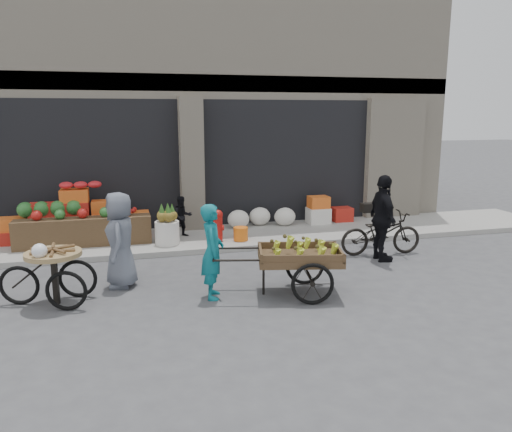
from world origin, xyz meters
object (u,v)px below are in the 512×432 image
object	(u,v)px
pineapple_bin	(167,233)
bicycle	(381,233)
fire_hydrant	(218,224)
banana_cart	(297,254)
cyclist	(383,218)
vendor_grey	(120,240)
vendor_woman	(212,251)
orange_bucket	(241,234)
tricycle_cart	(54,269)
seated_person	(182,217)

from	to	relation	value
pineapple_bin	bicycle	distance (m)	4.52
fire_hydrant	banana_cart	distance (m)	3.31
banana_cart	cyclist	world-z (taller)	cyclist
banana_cart	vendor_grey	world-z (taller)	vendor_grey
vendor_woman	vendor_grey	world-z (taller)	vendor_grey
vendor_grey	cyclist	world-z (taller)	cyclist
pineapple_bin	fire_hydrant	xyz separation A→B (m)	(1.10, -0.05, 0.13)
orange_bucket	bicycle	size ratio (longest dim) A/B	0.19
tricycle_cart	vendor_grey	world-z (taller)	vendor_grey
banana_cart	vendor_grey	distance (m)	2.96
banana_cart	bicycle	size ratio (longest dim) A/B	1.39
fire_hydrant	tricycle_cart	distance (m)	4.06
fire_hydrant	seated_person	size ratio (longest dim) A/B	0.76
fire_hydrant	banana_cart	xyz separation A→B (m)	(0.68, -3.23, 0.18)
cyclist	vendor_grey	bearing A→B (deg)	97.59
vendor_woman	tricycle_cart	bearing A→B (deg)	91.77
pineapple_bin	cyclist	world-z (taller)	cyclist
banana_cart	cyclist	xyz separation A→B (m)	(2.27, 1.36, 0.18)
seated_person	bicycle	size ratio (longest dim) A/B	0.54
seated_person	banana_cart	xyz separation A→B (m)	(1.38, -3.88, 0.10)
orange_bucket	seated_person	distance (m)	1.42
pineapple_bin	fire_hydrant	distance (m)	1.11
vendor_grey	vendor_woman	bearing A→B (deg)	60.32
vendor_grey	fire_hydrant	bearing A→B (deg)	139.27
vendor_woman	vendor_grey	distance (m)	1.68
seated_person	vendor_woman	size ratio (longest dim) A/B	0.61
seated_person	cyclist	world-z (taller)	cyclist
vendor_woman	seated_person	bearing A→B (deg)	10.57
banana_cart	cyclist	distance (m)	2.65
vendor_woman	pineapple_bin	bearing A→B (deg)	18.11
banana_cart	orange_bucket	bearing A→B (deg)	106.41
fire_hydrant	banana_cart	size ratio (longest dim) A/B	0.30
pineapple_bin	fire_hydrant	world-z (taller)	fire_hydrant
orange_bucket	banana_cart	world-z (taller)	banana_cart
bicycle	banana_cart	bearing A→B (deg)	130.45
orange_bucket	vendor_grey	world-z (taller)	vendor_grey
fire_hydrant	bicycle	bearing A→B (deg)	-25.10
fire_hydrant	vendor_grey	distance (m)	2.95
orange_bucket	seated_person	size ratio (longest dim) A/B	0.34
seated_person	banana_cart	world-z (taller)	seated_person
fire_hydrant	cyclist	distance (m)	3.52
banana_cart	vendor_woman	world-z (taller)	vendor_woman
banana_cart	fire_hydrant	bearing A→B (deg)	115.06
pineapple_bin	vendor_grey	bearing A→B (deg)	-114.03
cyclist	orange_bucket	bearing A→B (deg)	58.39
banana_cart	cyclist	size ratio (longest dim) A/B	1.39
vendor_woman	vendor_grey	xyz separation A→B (m)	(-1.40, 0.92, 0.05)
vendor_grey	banana_cart	bearing A→B (deg)	71.16
tricycle_cart	pineapple_bin	bearing A→B (deg)	66.58
pineapple_bin	seated_person	bearing A→B (deg)	56.31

